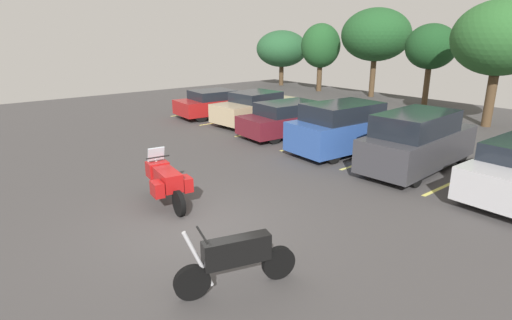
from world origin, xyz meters
The scene contains 14 objects.
ground centered at (0.00, 0.00, -0.05)m, with size 44.00×44.00×0.10m, color #423F3F.
motorcycle_touring centered at (-1.56, 0.09, 0.65)m, with size 2.20×1.03×1.36m.
motorcycle_second centered at (2.56, -0.73, 0.57)m, with size 0.84×2.14×1.25m.
parking_stripes centered at (-0.48, 8.03, 0.00)m, with size 23.06×4.65×0.01m.
car_red centered at (-10.41, 7.71, 0.69)m, with size 2.21×4.64×1.39m.
car_tan centered at (-7.77, 8.24, 0.75)m, with size 2.20×4.75×1.53m.
car_maroon centered at (-4.96, 7.83, 0.71)m, with size 2.14×4.93×1.44m.
car_blue centered at (-1.82, 7.60, 0.89)m, with size 2.18×4.78×1.83m.
car_charcoal centered at (0.98, 7.66, 0.93)m, with size 2.09×4.91×1.89m.
tree_right centered at (-18.17, 19.35, 2.96)m, with size 4.15×4.15×4.43m.
tree_far_right centered at (-9.49, 19.80, 4.09)m, with size 4.54×4.54×5.81m.
tree_rear centered at (-5.03, 18.86, 3.45)m, with size 2.87×2.87×4.75m.
tree_center_left centered at (-0.35, 16.12, 4.00)m, with size 4.15×4.15×5.68m.
tree_center centered at (-13.73, 19.13, 3.29)m, with size 2.87×2.87×4.90m.
Camera 1 is at (7.57, -4.37, 4.25)m, focal length 28.92 mm.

